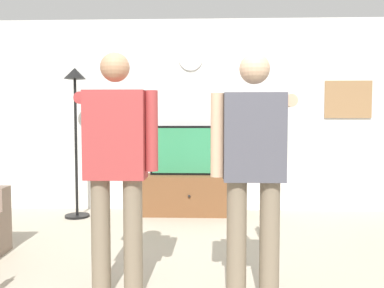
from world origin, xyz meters
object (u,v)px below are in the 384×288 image
Objects in this scene: wall_clock at (191,59)px; tv_stand at (190,195)px; floor_lamp at (75,111)px; television at (190,150)px; framed_picture at (348,99)px; person_standing_nearer_couch at (254,163)px; person_standing_nearer_lamp at (116,158)px.

tv_stand is at bearing -90.00° from wall_clock.
tv_stand is 0.67× the size of floor_lamp.
television is 1.30m from wall_clock.
wall_clock is at bearing 90.00° from tv_stand.
framed_picture is 0.37× the size of person_standing_nearer_couch.
person_standing_nearer_couch is at bearing -78.20° from television.
wall_clock reaches higher than tv_stand.
person_standing_nearer_lamp is 1.02× the size of person_standing_nearer_couch.
television is 1.68× the size of framed_picture.
person_standing_nearer_couch is at bearing -49.74° from floor_lamp.
tv_stand is 0.61m from television.
television is at bearing 90.00° from tv_stand.
wall_clock is 1.74m from floor_lamp.
tv_stand is at bearing 102.01° from person_standing_nearer_couch.
person_standing_nearer_lamp is (1.06, -2.32, -0.39)m from floor_lamp.
person_standing_nearer_couch is (2.05, -2.42, -0.41)m from floor_lamp.
wall_clock is at bearing -179.87° from framed_picture.
person_standing_nearer_couch is at bearing -119.37° from framed_picture.
television is 0.61× the size of person_standing_nearer_lamp.
floor_lamp reaches higher than person_standing_nearer_lamp.
framed_picture reaches higher than television.
tv_stand is 1.88m from floor_lamp.
television is 2.72m from person_standing_nearer_couch.
person_standing_nearer_couch is at bearing -79.16° from wall_clock.
person_standing_nearer_couch is (-1.64, -2.91, -0.58)m from framed_picture.
person_standing_nearer_lamp is (-0.43, -2.57, 0.14)m from television.
person_standing_nearer_lamp is at bearing -98.69° from wall_clock.
person_standing_nearer_lamp is 0.99m from person_standing_nearer_couch.
person_standing_nearer_couch reaches higher than television.
television is at bearing 101.80° from person_standing_nearer_couch.
framed_picture reaches higher than person_standing_nearer_couch.
floor_lamp is 1.12× the size of person_standing_nearer_couch.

